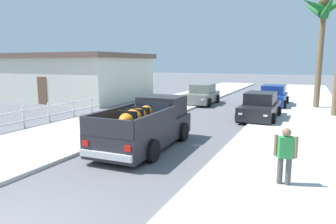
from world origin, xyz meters
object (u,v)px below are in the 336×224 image
Objects in this scene: pickup_truck at (147,126)px; pedestrian at (285,154)px; car_right_mid at (260,107)px; car_left_mid at (202,95)px; car_right_near at (273,97)px; roadside_house at (78,76)px; palm_tree_left_mid at (323,19)px.

pedestrian is at bearing -21.22° from pickup_truck.
car_left_mid is at bearing 136.38° from car_right_mid.
roadside_house is (-16.08, -2.32, 1.26)m from car_right_near.
car_right_mid is at bearing -12.31° from roadside_house.
pickup_truck reaches higher than car_right_mid.
car_right_near is at bearing 76.55° from pickup_truck.
pickup_truck is 8.14m from car_right_mid.
pedestrian is (6.96, -14.24, 0.20)m from car_left_mid.
palm_tree_left_mid is 0.68× the size of roadside_house.
roadside_house is (-15.99, 3.49, 1.26)m from car_right_mid.
pickup_truck is 1.23× the size of car_right_mid.
pickup_truck is 1.22× the size of car_left_mid.
car_right_near is 0.39× the size of roadside_house.
palm_tree_left_mid is 19.52m from roadside_house.
palm_tree_left_mid is at bearing 65.73° from pickup_truck.
roadside_house is (-11.01, -1.25, 1.26)m from car_left_mid.
car_left_mid is 0.39× the size of roadside_house.
pedestrian is at bearing -78.18° from car_right_mid.
palm_tree_left_mid is 16.24m from pedestrian.
car_left_mid is at bearing 6.47° from roadside_house.
pickup_truck is 3.32× the size of pedestrian.
car_left_mid is 2.72× the size of pedestrian.
pedestrian is (-0.96, -15.38, -5.14)m from palm_tree_left_mid.
car_right_near is at bearing -178.58° from palm_tree_left_mid.
palm_tree_left_mid is (2.85, 0.07, 5.34)m from car_right_near.
car_right_mid is at bearing 67.66° from pickup_truck.
pickup_truck is at bearing -81.28° from car_left_mid.
pedestrian is (1.99, -9.50, 0.20)m from car_right_mid.
palm_tree_left_mid is at bearing 7.19° from roadside_house.
car_right_mid is (3.09, 7.53, -0.10)m from pickup_truck.
pickup_truck is at bearing -103.45° from car_right_near.
pedestrian is at bearing -93.58° from palm_tree_left_mid.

